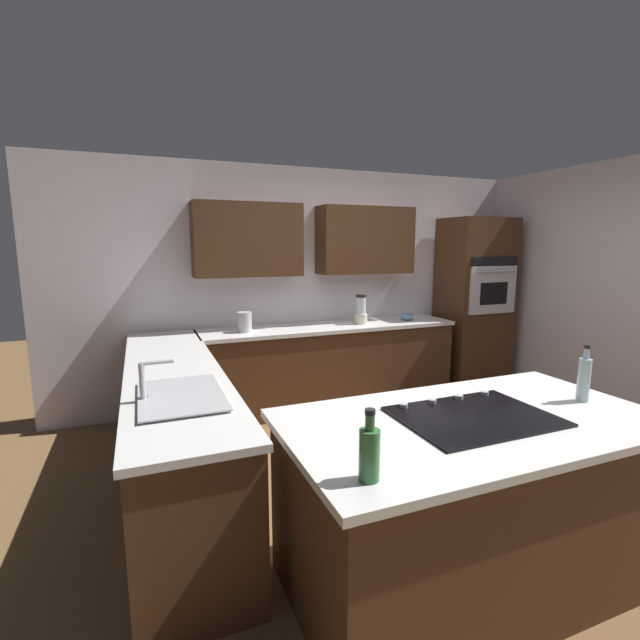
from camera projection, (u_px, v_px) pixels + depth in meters
ground_plane at (428, 473)px, 3.50m from camera, size 14.00×14.00×0.00m
wall_back at (321, 274)px, 5.11m from camera, size 6.00×0.44×2.60m
wall_left at (621, 292)px, 4.47m from camera, size 0.10×4.00×2.60m
lower_cabinets_back at (330, 367)px, 4.97m from camera, size 2.80×0.60×0.86m
countertop_back at (330, 327)px, 4.90m from camera, size 2.84×0.64×0.04m
lower_cabinets_side at (176, 430)px, 3.27m from camera, size 0.60×2.90×0.86m
countertop_side at (173, 370)px, 3.19m from camera, size 0.64×2.94×0.04m
island_base at (469, 503)px, 2.34m from camera, size 1.86×0.96×0.86m
island_top at (474, 422)px, 2.26m from camera, size 1.94×1.04×0.04m
wall_oven at (474, 303)px, 5.58m from camera, size 0.80×0.66×2.08m
sink_unit at (179, 395)px, 2.55m from camera, size 0.46×0.70×0.23m
cooktop at (474, 416)px, 2.26m from camera, size 0.76×0.56×0.03m
blender at (361, 311)px, 4.96m from camera, size 0.15×0.15×0.32m
mixing_bowl at (407, 317)px, 5.19m from camera, size 0.16×0.16×0.09m
kettle at (245, 322)px, 4.48m from camera, size 0.14×0.14×0.20m
oil_bottle at (369, 452)px, 1.65m from camera, size 0.08×0.08×0.27m
second_bottle at (584, 378)px, 2.49m from camera, size 0.07×0.07×0.32m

